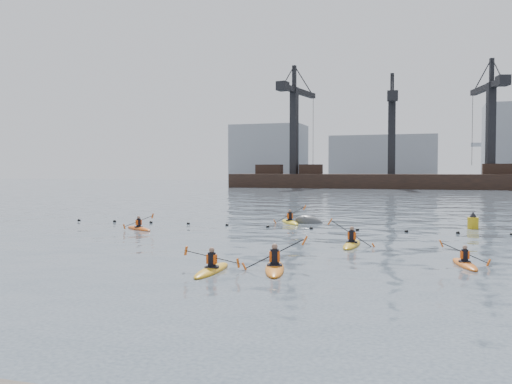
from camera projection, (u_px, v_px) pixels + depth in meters
ground at (98, 313)px, 14.44m from camera, size 400.00×400.00×0.00m
float_line at (290, 227)px, 36.01m from camera, size 33.24×0.73×0.24m
barge_pier at (390, 180)px, 118.97m from camera, size 72.00×19.30×29.50m
skyline at (409, 152)px, 156.21m from camera, size 141.00×28.00×22.00m
kayaker_0 at (275, 267)px, 20.72m from camera, size 2.47×3.66×1.46m
kayaker_1 at (212, 269)px, 20.37m from camera, size 2.22×3.29×1.05m
kayaker_2 at (139, 228)px, 35.10m from camera, size 2.92×2.29×1.11m
kayaker_3 at (352, 244)px, 27.43m from camera, size 2.48×3.51×1.52m
kayaker_4 at (465, 263)px, 21.73m from camera, size 2.00×2.96×1.13m
kayaker_5 at (290, 222)px, 39.42m from camera, size 2.38×3.39×1.43m
mooring_buoy at (309, 223)px, 39.48m from camera, size 2.47×1.57×1.49m
nav_buoy at (473, 223)px, 35.55m from camera, size 0.70×0.70×1.28m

